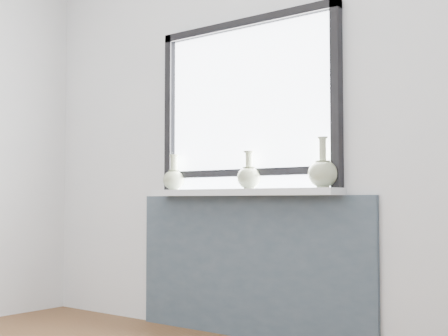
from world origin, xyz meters
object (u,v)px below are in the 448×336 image
Objects in this scene: vase_b at (249,176)px; vase_c at (323,172)px; windowsill at (240,192)px; vase_a at (174,178)px.

vase_b is 0.81× the size of vase_c.
windowsill is 0.57m from vase_c.
vase_c reaches higher than vase_a.
vase_b is (0.61, -0.00, -0.00)m from vase_a.
windowsill is 5.65× the size of vase_a.
vase_a reaches higher than vase_b.
vase_c reaches higher than vase_b.
vase_a is at bearing 179.83° from vase_b.
windowsill is 0.11m from vase_b.
vase_c is at bearing 0.26° from vase_b.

